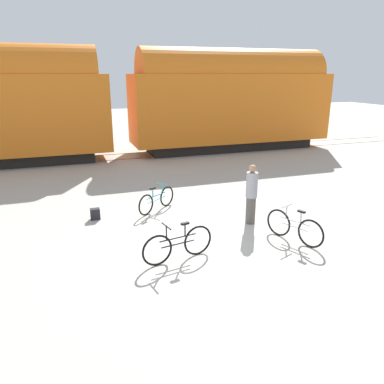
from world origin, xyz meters
The scene contains 9 objects.
ground_plane centered at (0.00, 0.00, 0.00)m, with size 80.00×80.00×0.00m, color #A8A399.
freight_train centered at (0.00, 11.25, 2.94)m, with size 23.83×2.83×5.56m.
rail_near centered at (0.00, 10.53, 0.01)m, with size 35.83×0.07×0.01m, color #4C4238.
rail_far centered at (0.00, 11.96, 0.01)m, with size 35.83×0.07×0.01m, color #4C4238.
bicycle_silver centered at (2.60, -0.80, 0.39)m, with size 0.71×1.62×0.93m.
bicycle_teal centered at (-0.24, 2.64, 0.36)m, with size 1.41×1.06×0.84m.
bicycle_black centered at (-0.58, -0.81, 0.40)m, with size 1.81×0.48×0.94m.
person_in_grey centered at (2.11, 0.70, 0.89)m, with size 0.33×0.33×1.76m.
backpack centered at (-2.20, 2.49, 0.17)m, with size 0.28×0.20×0.34m.
Camera 1 is at (-2.86, -8.47, 4.23)m, focal length 35.00 mm.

